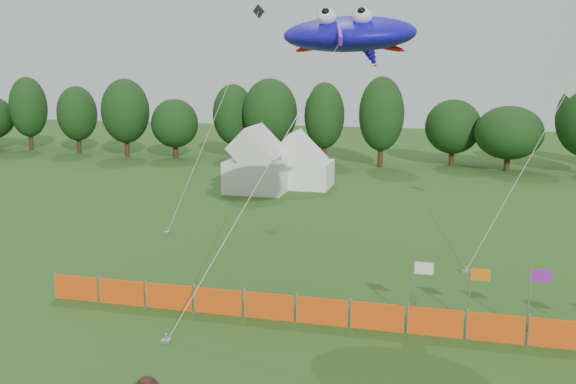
% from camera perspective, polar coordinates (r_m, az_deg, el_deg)
% --- Properties ---
extents(treeline, '(104.57, 8.78, 8.36)m').
position_cam_1_polar(treeline, '(59.10, 10.91, 6.25)').
color(treeline, '#382314').
rests_on(treeline, ground).
extents(tent_left, '(4.35, 4.35, 3.84)m').
position_cam_1_polar(tent_left, '(47.16, -2.67, 2.41)').
color(tent_left, silver).
rests_on(tent_left, ground).
extents(tent_right, '(4.54, 3.63, 3.20)m').
position_cam_1_polar(tent_right, '(48.74, 1.22, 2.34)').
color(tent_right, white).
rests_on(tent_right, ground).
extents(barrier_fence, '(21.90, 0.06, 1.00)m').
position_cam_1_polar(barrier_fence, '(23.61, 3.05, -10.57)').
color(barrier_fence, '#EB4D0D').
rests_on(barrier_fence, ground).
extents(flag_row, '(10.73, 0.69, 2.30)m').
position_cam_1_polar(flag_row, '(24.50, 23.21, -8.36)').
color(flag_row, gray).
rests_on(flag_row, ground).
extents(stingray_kite, '(8.05, 15.33, 11.48)m').
position_cam_1_polar(stingray_kite, '(27.26, 5.62, 13.73)').
color(stingray_kite, '#150EC7').
rests_on(stingray_kite, ground).
extents(small_kite_white, '(5.59, 6.75, 8.80)m').
position_cam_1_polar(small_kite_white, '(33.97, 21.77, 4.87)').
color(small_kite_white, silver).
rests_on(small_kite_white, ground).
extents(small_kite_dark, '(2.56, 11.92, 13.23)m').
position_cam_1_polar(small_kite_dark, '(41.31, -5.45, 9.18)').
color(small_kite_dark, black).
rests_on(small_kite_dark, ground).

